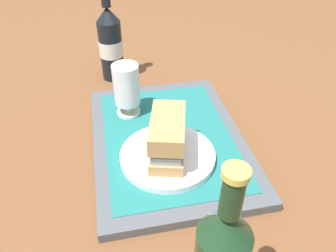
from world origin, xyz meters
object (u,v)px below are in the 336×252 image
Objects in this scene: beer_glass at (127,87)px; beer_bottle at (111,43)px; plate at (168,156)px; sandwich at (168,135)px.

beer_bottle is at bearing 5.19° from beer_glass.
beer_glass is 0.47× the size of beer_bottle.
beer_bottle is (0.22, 0.02, 0.01)m from beer_glass.
beer_bottle reaches higher than plate.
beer_glass is 0.22m from beer_bottle.
beer_bottle is (0.39, 0.08, 0.08)m from plate.
sandwich is 0.18m from beer_glass.
sandwich is (0.00, -0.00, 0.05)m from plate.
sandwich is at bearing -14.96° from plate.
beer_glass reaches higher than sandwich.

